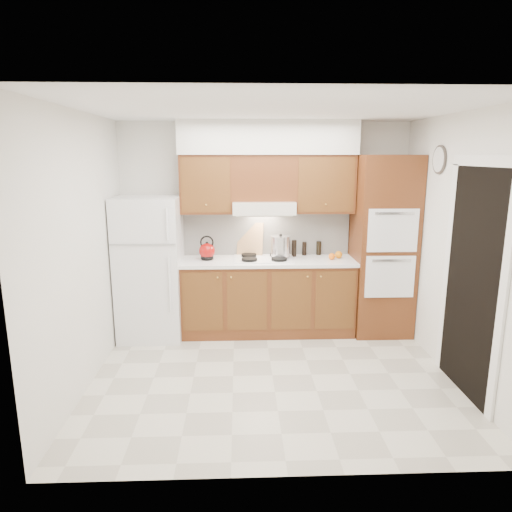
{
  "coord_description": "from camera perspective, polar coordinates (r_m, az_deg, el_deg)",
  "views": [
    {
      "loc": [
        -0.33,
        -4.26,
        2.2
      ],
      "look_at": [
        -0.15,
        0.45,
        1.15
      ],
      "focal_mm": 32.0,
      "sensor_mm": 36.0,
      "label": 1
    }
  ],
  "objects": [
    {
      "name": "floor",
      "position": [
        4.81,
        2.06,
        -14.68
      ],
      "size": [
        3.6,
        3.6,
        0.0
      ],
      "primitive_type": "plane",
      "color": "beige",
      "rests_on": "ground"
    },
    {
      "name": "ceiling",
      "position": [
        4.3,
        2.34,
        17.88
      ],
      "size": [
        3.6,
        3.6,
        0.0
      ],
      "primitive_type": "plane",
      "color": "white",
      "rests_on": "wall_back"
    },
    {
      "name": "wall_back",
      "position": [
        5.84,
        1.07,
        3.68
      ],
      "size": [
        3.6,
        0.02,
        2.6
      ],
      "primitive_type": "cube",
      "color": "white",
      "rests_on": "floor"
    },
    {
      "name": "wall_left",
      "position": [
        4.6,
        -20.78,
        0.44
      ],
      "size": [
        0.02,
        3.0,
        2.6
      ],
      "primitive_type": "cube",
      "color": "white",
      "rests_on": "floor"
    },
    {
      "name": "wall_right",
      "position": [
        4.85,
        23.9,
        0.77
      ],
      "size": [
        0.02,
        3.0,
        2.6
      ],
      "primitive_type": "cube",
      "color": "white",
      "rests_on": "floor"
    },
    {
      "name": "fridge",
      "position": [
        5.67,
        -13.06,
        -1.46
      ],
      "size": [
        0.75,
        0.72,
        1.72
      ],
      "primitive_type": "cube",
      "color": "white",
      "rests_on": "floor"
    },
    {
      "name": "base_cabinets",
      "position": [
        5.75,
        1.46,
        -5.18
      ],
      "size": [
        2.11,
        0.6,
        0.9
      ],
      "primitive_type": "cube",
      "color": "brown",
      "rests_on": "floor"
    },
    {
      "name": "countertop",
      "position": [
        5.61,
        1.49,
        -0.64
      ],
      "size": [
        2.13,
        0.62,
        0.04
      ],
      "primitive_type": "cube",
      "color": "white",
      "rests_on": "base_cabinets"
    },
    {
      "name": "backsplash",
      "position": [
        5.84,
        1.32,
        2.89
      ],
      "size": [
        2.11,
        0.03,
        0.56
      ],
      "primitive_type": "cube",
      "color": "white",
      "rests_on": "countertop"
    },
    {
      "name": "oven_cabinet",
      "position": [
        5.83,
        15.54,
        1.2
      ],
      "size": [
        0.7,
        0.65,
        2.2
      ],
      "primitive_type": "cube",
      "color": "brown",
      "rests_on": "floor"
    },
    {
      "name": "upper_cab_left",
      "position": [
        5.62,
        -6.19,
        8.9
      ],
      "size": [
        0.63,
        0.33,
        0.7
      ],
      "primitive_type": "cube",
      "color": "brown",
      "rests_on": "wall_back"
    },
    {
      "name": "upper_cab_right",
      "position": [
        5.71,
        8.47,
        8.89
      ],
      "size": [
        0.73,
        0.33,
        0.7
      ],
      "primitive_type": "cube",
      "color": "brown",
      "rests_on": "wall_back"
    },
    {
      "name": "range_hood",
      "position": [
        5.58,
        0.96,
        6.11
      ],
      "size": [
        0.75,
        0.45,
        0.15
      ],
      "primitive_type": "cube",
      "color": "silver",
      "rests_on": "wall_back"
    },
    {
      "name": "upper_cab_over_hood",
      "position": [
        5.62,
        0.94,
        9.73
      ],
      "size": [
        0.75,
        0.33,
        0.55
      ],
      "primitive_type": "cube",
      "color": "brown",
      "rests_on": "range_hood"
    },
    {
      "name": "soffit",
      "position": [
        5.6,
        1.49,
        14.59
      ],
      "size": [
        2.13,
        0.36,
        0.4
      ],
      "primitive_type": "cube",
      "color": "silver",
      "rests_on": "wall_back"
    },
    {
      "name": "cooktop",
      "position": [
        5.62,
        0.97,
        -0.34
      ],
      "size": [
        0.74,
        0.5,
        0.01
      ],
      "primitive_type": "cube",
      "color": "white",
      "rests_on": "countertop"
    },
    {
      "name": "doorway",
      "position": [
        4.6,
        25.37,
        -3.18
      ],
      "size": [
        0.02,
        0.9,
        2.1
      ],
      "primitive_type": "cube",
      "color": "black",
      "rests_on": "floor"
    },
    {
      "name": "wall_clock",
      "position": [
        5.26,
        21.95,
        11.12
      ],
      "size": [
        0.02,
        0.3,
        0.3
      ],
      "primitive_type": "cylinder",
      "rotation": [
        0.0,
        1.57,
        0.0
      ],
      "color": "#3F3833",
      "rests_on": "wall_right"
    },
    {
      "name": "kettle",
      "position": [
        5.61,
        -6.14,
        0.62
      ],
      "size": [
        0.23,
        0.23,
        0.2
      ],
      "primitive_type": "sphere",
      "rotation": [
        0.0,
        0.0,
        0.21
      ],
      "color": "maroon",
      "rests_on": "countertop"
    },
    {
      "name": "cutting_board",
      "position": [
        5.81,
        -0.74,
        2.04
      ],
      "size": [
        0.35,
        0.18,
        0.43
      ],
      "primitive_type": "cube",
      "rotation": [
        -0.21,
        0.0,
        -0.23
      ],
      "color": "tan",
      "rests_on": "countertop"
    },
    {
      "name": "stock_pot",
      "position": [
        5.65,
        3.09,
        1.21
      ],
      "size": [
        0.23,
        0.23,
        0.24
      ],
      "primitive_type": "cylinder",
      "rotation": [
        0.0,
        0.0,
        0.01
      ],
      "color": "silver",
      "rests_on": "cooktop"
    },
    {
      "name": "condiment_a",
      "position": [
        5.78,
        4.79,
        0.97
      ],
      "size": [
        0.06,
        0.06,
        0.21
      ],
      "primitive_type": "cylinder",
      "rotation": [
        0.0,
        0.0,
        -0.04
      ],
      "color": "black",
      "rests_on": "countertop"
    },
    {
      "name": "condiment_b",
      "position": [
        5.87,
        6.06,
        0.94
      ],
      "size": [
        0.06,
        0.06,
        0.17
      ],
      "primitive_type": "cylinder",
      "rotation": [
        0.0,
        0.0,
        0.21
      ],
      "color": "black",
      "rests_on": "countertop"
    },
    {
      "name": "condiment_c",
      "position": [
        5.91,
        7.85,
        1.0
      ],
      "size": [
        0.07,
        0.07,
        0.18
      ],
      "primitive_type": "cylinder",
      "rotation": [
        0.0,
        0.0,
        0.18
      ],
      "color": "black",
      "rests_on": "countertop"
    },
    {
      "name": "orange_near",
      "position": [
        5.67,
        9.46,
        -0.05
      ],
      "size": [
        0.1,
        0.1,
        0.08
      ],
      "primitive_type": "sphere",
      "rotation": [
        0.0,
        0.0,
        -0.34
      ],
      "color": "orange",
      "rests_on": "countertop"
    },
    {
      "name": "orange_far",
      "position": [
        5.76,
        10.29,
        0.16
      ],
      "size": [
        0.11,
        0.11,
        0.09
      ],
      "primitive_type": "sphere",
      "rotation": [
        0.0,
        0.0,
        -0.35
      ],
      "color": "orange",
      "rests_on": "countertop"
    }
  ]
}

